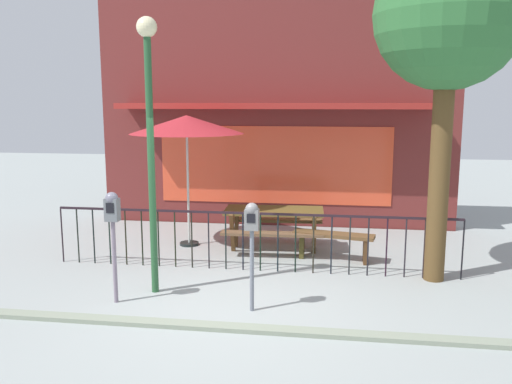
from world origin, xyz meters
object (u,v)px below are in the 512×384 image
Objects in this scene: patio_umbrella at (187,125)px; patio_bench at (333,240)px; parking_meter_far at (113,218)px; parking_meter_near at (252,228)px; street_lamp at (150,117)px; street_tree at (448,20)px; picnic_table_left at (274,218)px.

patio_bench is (2.74, -0.60, -1.94)m from patio_umbrella.
parking_meter_near is at bearing -0.73° from parking_meter_far.
street_lamp is at bearing -85.66° from patio_umbrella.
street_tree is at bearing 19.69° from parking_meter_far.
picnic_table_left is at bearing -3.57° from patio_umbrella.
parking_meter_far is at bearing -160.31° from street_tree.
street_tree is (4.49, 1.61, 2.69)m from parking_meter_far.
parking_meter_far is 0.31× the size of street_tree.
patio_umbrella is 3.68m from parking_meter_near.
patio_bench is at bearing 66.82° from parking_meter_near.
patio_umbrella is (-1.65, 0.10, 1.68)m from picnic_table_left.
parking_meter_far is at bearing -140.40° from patio_bench.
patio_umbrella reaches higher than parking_meter_near.
street_tree reaches higher than street_lamp.
patio_umbrella is 1.71× the size of parking_meter_near.
parking_meter_near is at bearing -18.57° from street_lamp.
parking_meter_near is 0.38× the size of street_lamp.
parking_meter_far is at bearing 179.27° from parking_meter_near.
picnic_table_left is 0.37× the size of street_tree.
patio_bench is (1.09, -0.49, -0.26)m from picnic_table_left.
parking_meter_near reaches higher than patio_bench.
parking_meter_far reaches higher than picnic_table_left.
patio_bench is 2.78m from parking_meter_near.
street_tree is 4.46m from street_lamp.
patio_umbrella is 0.64× the size of street_lamp.
parking_meter_near is at bearing -61.06° from patio_umbrella.
parking_meter_far is at bearing -122.32° from picnic_table_left.
street_tree is (2.64, -1.32, 3.26)m from picnic_table_left.
picnic_table_left is at bearing 57.68° from parking_meter_far.
patio_bench is 0.29× the size of street_tree.
street_tree reaches higher than patio_umbrella.
picnic_table_left is 1.28× the size of parking_meter_near.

